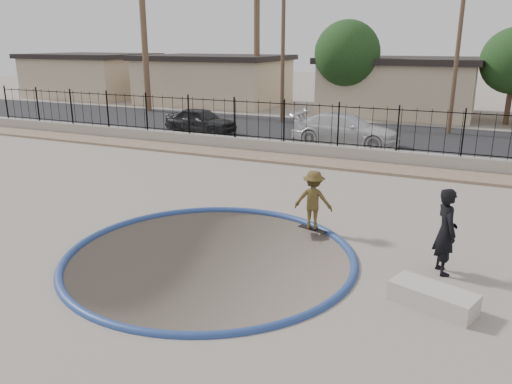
{
  "coord_description": "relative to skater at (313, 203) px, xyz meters",
  "views": [
    {
      "loc": [
        5.54,
        -10.6,
        4.95
      ],
      "look_at": [
        -0.14,
        2.0,
        0.77
      ],
      "focal_mm": 35.0,
      "sensor_mm": 36.0,
      "label": 1
    }
  ],
  "objects": [
    {
      "name": "street_tree_left",
      "position": [
        -4.72,
        21.4,
        3.39
      ],
      "size": [
        4.32,
        4.32,
        6.36
      ],
      "color": "#473323",
      "rests_on": "ground"
    },
    {
      "name": "skateboard",
      "position": [
        0.0,
        0.0,
        -0.74
      ],
      "size": [
        0.86,
        0.45,
        0.07
      ],
      "rotation": [
        0.0,
        0.0,
        -0.3
      ],
      "color": "black",
      "rests_on": "ground"
    },
    {
      "name": "coping_ring",
      "position": [
        -1.72,
        -2.6,
        -0.8
      ],
      "size": [
        7.04,
        7.04,
        0.2
      ],
      "primitive_type": "torus",
      "color": "navy",
      "rests_on": "ground"
    },
    {
      "name": "bowl_pit",
      "position": [
        -1.72,
        -2.6,
        -0.8
      ],
      "size": [
        6.84,
        6.84,
        1.8
      ],
      "primitive_type": null,
      "color": "#4E453C",
      "rests_on": "ground"
    },
    {
      "name": "skater",
      "position": [
        0.0,
        0.0,
        0.0
      ],
      "size": [
        1.09,
        0.7,
        1.59
      ],
      "primitive_type": "imported",
      "rotation": [
        0.0,
        0.0,
        3.25
      ],
      "color": "brown",
      "rests_on": "ground"
    },
    {
      "name": "utility_pole_mid",
      "position": [
        2.28,
        17.4,
        4.16
      ],
      "size": [
        1.7,
        0.24,
        9.5
      ],
      "color": "#473323",
      "rests_on": "ground"
    },
    {
      "name": "rock_strip",
      "position": [
        -1.72,
        7.6,
        -0.74
      ],
      "size": [
        42.0,
        1.6,
        0.11
      ],
      "primitive_type": "cube",
      "color": "#9E8367",
      "rests_on": "ground"
    },
    {
      "name": "concrete_ledge",
      "position": [
        3.39,
        -2.9,
        -0.6
      ],
      "size": [
        1.74,
        1.18,
        0.4
      ],
      "primitive_type": "cube",
      "rotation": [
        0.0,
        0.0,
        -0.33
      ],
      "color": "#AEA69A",
      "rests_on": "ground"
    },
    {
      "name": "videographer",
      "position": [
        3.42,
        -1.23,
        0.18
      ],
      "size": [
        0.72,
        0.84,
        1.95
      ],
      "primitive_type": "imported",
      "rotation": [
        0.0,
        0.0,
        2.0
      ],
      "color": "black",
      "rests_on": "ground"
    },
    {
      "name": "car_a",
      "position": [
        -10.38,
        11.8,
        -0.06
      ],
      "size": [
        4.24,
        2.02,
        1.4
      ],
      "primitive_type": "imported",
      "rotation": [
        0.0,
        0.0,
        1.48
      ],
      "color": "black",
      "rests_on": "street"
    },
    {
      "name": "ground",
      "position": [
        -1.72,
        10.4,
        -1.9
      ],
      "size": [
        120.0,
        120.0,
        2.2
      ],
      "primitive_type": "cube",
      "color": "gray",
      "rests_on": "ground"
    },
    {
      "name": "house_west_far",
      "position": [
        -29.72,
        24.9,
        1.18
      ],
      "size": [
        10.6,
        8.6,
        3.9
      ],
      "color": "#C1AE8A",
      "rests_on": "ground"
    },
    {
      "name": "utility_pole_left",
      "position": [
        -7.72,
        17.4,
        3.91
      ],
      "size": [
        1.7,
        0.24,
        9.0
      ],
      "color": "#473323",
      "rests_on": "ground"
    },
    {
      "name": "car_c",
      "position": [
        -2.16,
        11.8,
        0.01
      ],
      "size": [
        5.43,
        2.5,
        1.54
      ],
      "primitive_type": "imported",
      "rotation": [
        0.0,
        0.0,
        1.51
      ],
      "color": "silver",
      "rests_on": "street"
    },
    {
      "name": "car_b",
      "position": [
        -2.77,
        12.62,
        -0.11
      ],
      "size": [
        3.97,
        1.48,
        1.3
      ],
      "primitive_type": "imported",
      "rotation": [
        0.0,
        0.0,
        1.6
      ],
      "color": "black",
      "rests_on": "street"
    },
    {
      "name": "house_west",
      "position": [
        -16.72,
        24.9,
        1.18
      ],
      "size": [
        11.6,
        8.6,
        3.9
      ],
      "color": "#C1AE8A",
      "rests_on": "ground"
    },
    {
      "name": "street",
      "position": [
        -1.72,
        15.4,
        -0.78
      ],
      "size": [
        90.0,
        8.0,
        0.04
      ],
      "primitive_type": "cube",
      "color": "black",
      "rests_on": "ground"
    },
    {
      "name": "house_center",
      "position": [
        -1.72,
        24.9,
        1.18
      ],
      "size": [
        10.6,
        8.6,
        3.9
      ],
      "color": "#C1AE8A",
      "rests_on": "ground"
    },
    {
      "name": "palm_mid",
      "position": [
        -11.72,
        22.4,
        5.89
      ],
      "size": [
        2.3,
        2.3,
        9.3
      ],
      "color": "brown",
      "rests_on": "ground"
    },
    {
      "name": "retaining_wall",
      "position": [
        -1.72,
        8.7,
        -0.5
      ],
      "size": [
        42.0,
        0.45,
        0.6
      ],
      "primitive_type": "cube",
      "color": "gray",
      "rests_on": "ground"
    },
    {
      "name": "fence",
      "position": [
        -1.72,
        8.7,
        0.7
      ],
      "size": [
        40.0,
        0.04,
        1.8
      ],
      "color": "black",
      "rests_on": "retaining_wall"
    }
  ]
}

